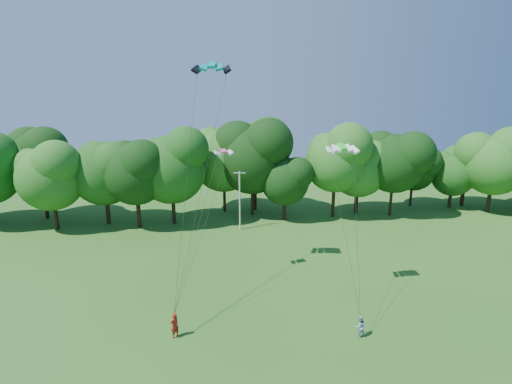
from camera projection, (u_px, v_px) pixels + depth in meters
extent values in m
cylinder|color=beige|center=(240.00, 201.00, 49.52)|extent=(0.19, 0.19, 7.49)
cube|color=beige|center=(239.00, 173.00, 48.60)|extent=(1.49, 0.31, 0.08)
imported|color=maroon|center=(175.00, 325.00, 28.64)|extent=(0.82, 0.82, 1.92)
imported|color=#9ABAD6|center=(360.00, 326.00, 28.73)|extent=(0.93, 0.79, 1.66)
cube|color=#048E8E|center=(212.00, 65.00, 33.63)|extent=(3.34, 1.85, 0.65)
cube|color=#25E822|center=(342.00, 146.00, 31.70)|extent=(2.55, 1.25, 0.49)
cube|color=#E8407B|center=(224.00, 151.00, 34.84)|extent=(1.78, 1.20, 0.31)
cylinder|color=black|center=(252.00, 198.00, 55.52)|extent=(0.49, 0.49, 5.03)
ellipsoid|color=black|center=(252.00, 150.00, 53.80)|extent=(10.06, 10.06, 10.97)
cylinder|color=#362815|center=(463.00, 194.00, 60.15)|extent=(0.46, 0.46, 3.61)
ellipsoid|color=#1A4F18|center=(467.00, 163.00, 58.91)|extent=(7.22, 7.22, 7.88)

